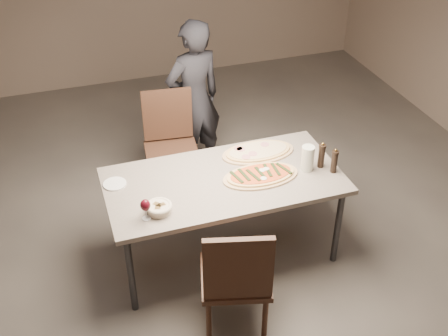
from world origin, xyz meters
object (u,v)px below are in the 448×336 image
object	(u,v)px
ham_pizza	(258,152)
chair_far	(170,139)
pepper_mill_left	(321,155)
diner	(194,100)
chair_near	(236,276)
dining_table	(224,185)
bread_basket	(159,208)
carafe	(307,158)
zucchini_pizza	(261,175)

from	to	relation	value
ham_pizza	chair_far	bearing A→B (deg)	148.76
pepper_mill_left	diner	size ratio (longest dim) A/B	0.14
diner	chair_near	bearing A→B (deg)	67.32
ham_pizza	diner	world-z (taller)	diner
dining_table	bread_basket	size ratio (longest dim) A/B	9.56
carafe	dining_table	bearing A→B (deg)	172.88
bread_basket	carafe	bearing A→B (deg)	7.32
ham_pizza	diner	bearing A→B (deg)	125.94
carafe	chair_near	world-z (taller)	chair_near
pepper_mill_left	chair_far	size ratio (longest dim) A/B	0.22
carafe	chair_far	world-z (taller)	chair_far
ham_pizza	carafe	world-z (taller)	carafe
zucchini_pizza	chair_near	world-z (taller)	chair_near
zucchini_pizza	diner	distance (m)	1.33
carafe	pepper_mill_left	bearing A→B (deg)	0.42
chair_near	chair_far	xyz separation A→B (m)	(-0.01, 1.80, 0.01)
zucchini_pizza	chair_far	distance (m)	1.17
zucchini_pizza	bread_basket	size ratio (longest dim) A/B	3.17
zucchini_pizza	bread_basket	world-z (taller)	bread_basket
pepper_mill_left	chair_near	xyz separation A→B (m)	(-0.95, -0.73, -0.30)
carafe	zucchini_pizza	bearing A→B (deg)	177.43
carafe	chair_near	bearing A→B (deg)	-138.79
pepper_mill_left	chair_near	world-z (taller)	chair_near
zucchini_pizza	bread_basket	xyz separation A→B (m)	(-0.83, -0.17, 0.02)
zucchini_pizza	bread_basket	distance (m)	0.85
dining_table	zucchini_pizza	world-z (taller)	zucchini_pizza
carafe	diner	xyz separation A→B (m)	(-0.53, 1.34, -0.08)
dining_table	pepper_mill_left	distance (m)	0.79
pepper_mill_left	carafe	distance (m)	0.12
diner	zucchini_pizza	bearing A→B (deg)	82.26
chair_far	bread_basket	bearing A→B (deg)	79.64
zucchini_pizza	chair_far	xyz separation A→B (m)	(-0.46, 1.06, -0.21)
chair_near	chair_far	size ratio (longest dim) A/B	0.99
zucchini_pizza	chair_far	bearing A→B (deg)	126.95
chair_near	chair_far	distance (m)	1.80
pepper_mill_left	zucchini_pizza	bearing A→B (deg)	178.15
chair_far	carafe	bearing A→B (deg)	134.24
zucchini_pizza	pepper_mill_left	world-z (taller)	pepper_mill_left
pepper_mill_left	chair_far	world-z (taller)	chair_far
ham_pizza	diner	xyz separation A→B (m)	(-0.25, 1.01, 0.01)
bread_basket	dining_table	bearing A→B (deg)	22.97
diner	ham_pizza	bearing A→B (deg)	89.76
zucchini_pizza	ham_pizza	distance (m)	0.33
dining_table	ham_pizza	size ratio (longest dim) A/B	2.99
zucchini_pizza	pepper_mill_left	size ratio (longest dim) A/B	2.70
dining_table	pepper_mill_left	world-z (taller)	pepper_mill_left
chair_near	diner	world-z (taller)	diner
bread_basket	chair_far	bearing A→B (deg)	73.30
bread_basket	pepper_mill_left	size ratio (longest dim) A/B	0.85
carafe	chair_far	distance (m)	1.39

